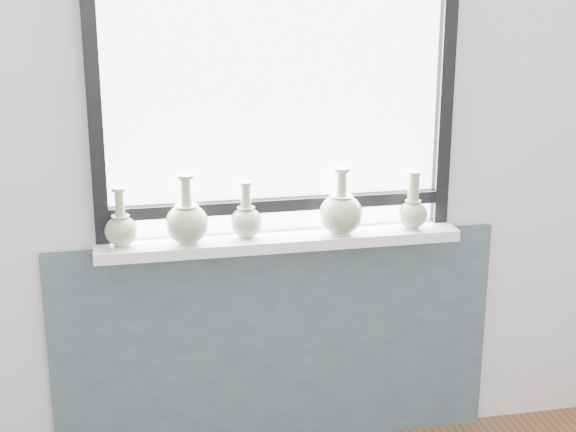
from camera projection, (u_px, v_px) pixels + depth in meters
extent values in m
cube|color=silver|center=(274.00, 121.00, 3.16)|extent=(3.60, 0.02, 2.60)
cube|color=#4B5A63|center=(276.00, 345.00, 3.39)|extent=(1.70, 0.03, 0.86)
cube|color=white|center=(279.00, 240.00, 3.19)|extent=(1.32, 0.18, 0.04)
cube|color=black|center=(93.00, 94.00, 2.96)|extent=(0.05, 0.06, 1.05)
cube|color=black|center=(445.00, 83.00, 3.20)|extent=(0.05, 0.06, 1.05)
cube|color=black|center=(277.00, 204.00, 3.21)|extent=(1.20, 0.05, 0.04)
cube|color=white|center=(275.00, 94.00, 3.11)|extent=(1.20, 0.01, 1.00)
cylinder|color=#97A57E|center=(122.00, 244.00, 3.08)|extent=(0.05, 0.05, 0.01)
ellipsoid|color=#97A57E|center=(121.00, 231.00, 3.06)|extent=(0.12, 0.12, 0.11)
cone|color=#97A57E|center=(121.00, 219.00, 3.05)|extent=(0.06, 0.06, 0.03)
cylinder|color=#97A57E|center=(120.00, 206.00, 3.03)|extent=(0.03, 0.03, 0.11)
cylinder|color=#97A57E|center=(119.00, 189.00, 3.02)|extent=(0.05, 0.05, 0.01)
cylinder|color=#97A57E|center=(188.00, 242.00, 3.10)|extent=(0.07, 0.07, 0.01)
ellipsoid|color=#97A57E|center=(187.00, 224.00, 3.08)|extent=(0.15, 0.15, 0.14)
cone|color=#97A57E|center=(187.00, 209.00, 3.07)|extent=(0.08, 0.08, 0.03)
cylinder|color=#97A57E|center=(186.00, 194.00, 3.05)|extent=(0.04, 0.04, 0.12)
cylinder|color=#97A57E|center=(185.00, 176.00, 3.03)|extent=(0.06, 0.06, 0.01)
cylinder|color=#97A57E|center=(246.00, 236.00, 3.16)|extent=(0.05, 0.05, 0.01)
ellipsoid|color=#97A57E|center=(246.00, 222.00, 3.15)|extent=(0.12, 0.12, 0.11)
cone|color=#97A57E|center=(246.00, 211.00, 3.14)|extent=(0.07, 0.07, 0.03)
cylinder|color=#97A57E|center=(246.00, 198.00, 3.12)|extent=(0.04, 0.04, 0.10)
cylinder|color=#97A57E|center=(246.00, 183.00, 3.11)|extent=(0.05, 0.05, 0.01)
cylinder|color=#97A57E|center=(341.00, 232.00, 3.20)|extent=(0.07, 0.07, 0.01)
ellipsoid|color=#97A57E|center=(341.00, 214.00, 3.18)|extent=(0.16, 0.16, 0.15)
cone|color=#97A57E|center=(341.00, 199.00, 3.17)|extent=(0.09, 0.09, 0.03)
cylinder|color=#97A57E|center=(341.00, 186.00, 3.15)|extent=(0.04, 0.04, 0.11)
cylinder|color=#97A57E|center=(342.00, 169.00, 3.13)|extent=(0.06, 0.06, 0.01)
cylinder|color=#97A57E|center=(412.00, 227.00, 3.27)|extent=(0.05, 0.05, 0.01)
ellipsoid|color=#97A57E|center=(412.00, 215.00, 3.25)|extent=(0.11, 0.11, 0.10)
cone|color=#97A57E|center=(413.00, 204.00, 3.24)|extent=(0.06, 0.06, 0.03)
cylinder|color=#97A57E|center=(413.00, 190.00, 3.22)|extent=(0.04, 0.04, 0.12)
cylinder|color=#97A57E|center=(414.00, 173.00, 3.21)|extent=(0.05, 0.05, 0.01)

